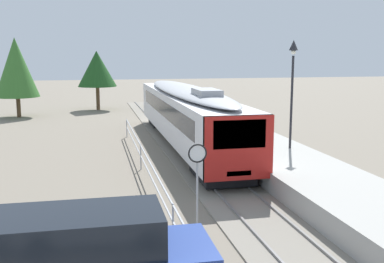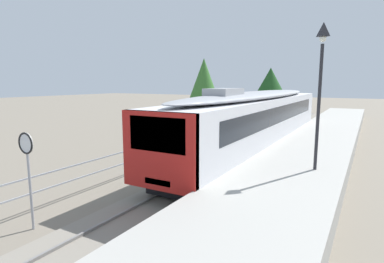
{
  "view_description": "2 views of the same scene",
  "coord_description": "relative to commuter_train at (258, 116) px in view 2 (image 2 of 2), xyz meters",
  "views": [
    {
      "loc": [
        -5.48,
        -0.48,
        5.56
      ],
      "look_at": [
        -1.0,
        19.82,
        2.0
      ],
      "focal_mm": 42.21,
      "sensor_mm": 36.0,
      "label": 1
    },
    {
      "loc": [
        5.76,
        7.91,
        4.14
      ],
      "look_at": [
        -1.0,
        19.82,
        2.0
      ],
      "focal_mm": 29.36,
      "sensor_mm": 36.0,
      "label": 2
    }
  ],
  "objects": [
    {
      "name": "ground_plane",
      "position": [
        -3.0,
        -4.05,
        -2.15
      ],
      "size": [
        160.0,
        160.0,
        0.0
      ],
      "primitive_type": "plane",
      "color": "slate"
    },
    {
      "name": "track_rails",
      "position": [
        0.0,
        -4.05,
        -2.12
      ],
      "size": [
        3.2,
        60.0,
        0.14
      ],
      "color": "gray",
      "rests_on": "ground"
    },
    {
      "name": "commuter_train",
      "position": [
        0.0,
        0.0,
        0.0
      ],
      "size": [
        2.82,
        20.7,
        3.74
      ],
      "color": "silver",
      "rests_on": "track_rails"
    },
    {
      "name": "station_platform",
      "position": [
        3.25,
        -4.05,
        -1.7
      ],
      "size": [
        3.9,
        60.0,
        0.9
      ],
      "primitive_type": "cube",
      "color": "#A8A59E",
      "rests_on": "ground"
    },
    {
      "name": "platform_lamp_mid_platform",
      "position": [
        4.13,
        -5.88,
        2.47
      ],
      "size": [
        0.34,
        0.34,
        5.35
      ],
      "color": "#232328",
      "rests_on": "station_platform"
    },
    {
      "name": "speed_limit_sign",
      "position": [
        -2.34,
        -13.07,
        -0.03
      ],
      "size": [
        0.61,
        0.1,
        2.81
      ],
      "color": "#9EA0A5",
      "rests_on": "ground"
    },
    {
      "name": "tree_behind_carpark",
      "position": [
        -4.97,
        20.03,
        1.98
      ],
      "size": [
        3.87,
        3.87,
        5.93
      ],
      "color": "brown",
      "rests_on": "ground"
    },
    {
      "name": "tree_behind_station_far",
      "position": [
        -12.01,
        16.06,
        2.27
      ],
      "size": [
        3.83,
        3.83,
        7.05
      ],
      "color": "brown",
      "rests_on": "ground"
    }
  ]
}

